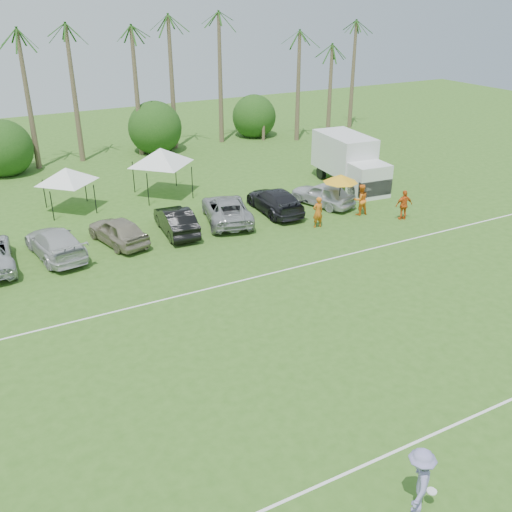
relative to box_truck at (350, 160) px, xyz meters
name	(u,v)px	position (x,y,z in m)	size (l,w,h in m)	color
ground	(428,508)	(-14.80, -23.46, -1.83)	(120.00, 120.00, 0.00)	#36611D
field_lines	(277,354)	(-14.80, -15.46, -1.82)	(80.00, 12.10, 0.01)	white
palm_tree_4	(18,68)	(-18.80, 14.54, 5.65)	(2.40, 2.40, 8.90)	brown
palm_tree_5	(74,52)	(-14.80, 14.54, 6.52)	(2.40, 2.40, 9.90)	brown
palm_tree_6	(126,38)	(-10.80, 14.54, 7.39)	(2.40, 2.40, 10.90)	brown
palm_tree_7	(175,24)	(-6.80, 14.54, 8.23)	(2.40, 2.40, 11.90)	brown
palm_tree_8	(233,56)	(-1.80, 14.54, 5.65)	(2.40, 2.40, 8.90)	brown
palm_tree_9	(284,43)	(3.20, 14.54, 6.52)	(2.40, 2.40, 9.90)	brown
palm_tree_10	(332,30)	(8.20, 14.54, 7.39)	(2.40, 2.40, 10.90)	brown
palm_tree_11	(368,19)	(12.20, 14.54, 8.23)	(2.40, 2.40, 11.90)	brown
bush_tree_1	(2,147)	(-20.80, 15.54, -0.03)	(4.00, 4.00, 4.00)	brown
bush_tree_2	(154,130)	(-8.80, 15.54, -0.03)	(4.00, 4.00, 4.00)	brown
bush_tree_3	(258,118)	(1.20, 15.54, -0.03)	(4.00, 4.00, 4.00)	brown
sideline_player_a	(318,212)	(-6.31, -5.50, -0.91)	(0.67, 0.44, 1.83)	#D16317
sideline_player_b	(361,200)	(-2.87, -5.02, -0.88)	(0.93, 0.72, 1.91)	orange
sideline_player_c	(404,205)	(-1.11, -6.90, -0.92)	(1.06, 0.44, 1.82)	#DB5C18
box_truck	(350,160)	(0.00, 0.00, 0.00)	(3.08, 6.83, 3.42)	silver
canopy_tent_left	(65,168)	(-18.29, 4.07, 0.91)	(3.95, 3.95, 3.20)	black
canopy_tent_right	(160,148)	(-12.22, 4.12, 1.38)	(4.62, 4.62, 3.75)	black
market_umbrella	(341,178)	(-3.71, -4.01, 0.31)	(2.15, 2.15, 2.39)	black
frisbee_player	(419,481)	(-15.10, -23.28, -0.85)	(1.42, 1.40, 1.96)	#8883BA
parked_car_3	(55,243)	(-20.38, -2.48, -1.09)	(2.05, 5.05, 1.47)	#BEBEBE
parked_car_4	(118,231)	(-17.09, -2.37, -1.09)	(1.73, 4.30, 1.47)	gray
parked_car_5	(176,221)	(-13.80, -2.46, -1.09)	(1.55, 4.45, 1.47)	black
parked_car_6	(227,209)	(-10.51, -2.15, -1.09)	(2.43, 5.28, 1.47)	#959697
parked_car_7	(275,201)	(-7.22, -2.17, -1.09)	(2.05, 5.05, 1.47)	black
parked_car_8	(323,194)	(-3.94, -2.53, -1.09)	(1.73, 4.30, 1.47)	silver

